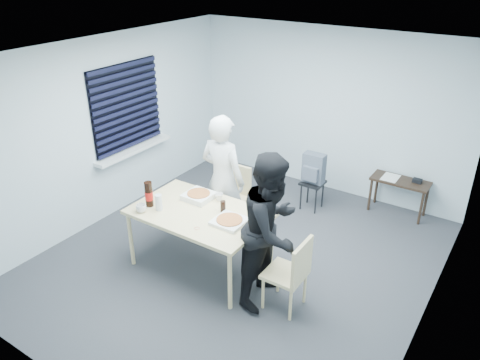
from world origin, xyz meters
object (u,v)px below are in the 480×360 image
Objects in this scene: chair_right at (292,270)px; stool at (312,188)px; person_black at (272,229)px; person_white at (223,180)px; backpack at (313,169)px; chair_far at (234,192)px; soda_bottle at (149,195)px; dining_table at (200,216)px; mug_a at (141,208)px; mug_b at (219,197)px; side_table at (400,185)px.

stool is (-0.79, 2.17, -0.17)m from chair_right.
person_white is at bearing 58.55° from person_black.
backpack is (-0.48, 2.09, -0.21)m from person_black.
chair_far is 1.41m from soda_bottle.
soda_bottle is (-0.59, -0.22, 0.21)m from dining_table.
mug_a is 1.23× the size of mug_b.
stool is 4.53× the size of mug_b.
dining_table is 0.91× the size of person_black.
chair_right is at bearing 152.03° from person_white.
dining_table is 1.94× the size of side_table.
mug_b is (0.60, 0.74, -0.00)m from mug_a.
side_table is (1.80, 1.97, -0.41)m from person_white.
chair_far is (-0.23, 1.07, -0.21)m from dining_table.
side_table is at bearing 26.79° from stool.
side_table is at bearing 58.24° from dining_table.
chair_right is 2.80× the size of soda_bottle.
backpack is (0.74, 1.00, 0.16)m from chair_far.
backpack reaches higher than dining_table.
person_black is at bearing -41.47° from chair_far.
mug_b is at bearing -70.11° from chair_far.
backpack is (-1.14, -0.59, 0.20)m from side_table.
chair_right is at bearing -97.23° from side_table.
chair_right reaches higher than dining_table.
chair_right is (1.30, -0.08, -0.21)m from dining_table.
dining_table is at bearing 89.49° from person_black.
mug_a is at bearing -94.42° from backpack.
backpack reaches higher than chair_far.
person_white is at bearing -115.27° from stool.
chair_far is 1.26m from backpack.
side_table is (1.65, 2.66, -0.25)m from dining_table.
chair_right reaches higher than mug_b.
chair_far is 0.50× the size of person_black.
dining_table is 2.19m from stool.
mug_a is at bearing 68.44° from person_white.
person_black is (1.15, -0.70, 0.00)m from person_white.
mug_a is (-1.09, -2.48, 0.49)m from stool.
mug_b reaches higher than dining_table.
mug_b is 0.86m from soda_bottle.
soda_bottle reaches higher than stool.
side_table is 2.61× the size of soda_bottle.
backpack is at bearing -90.00° from stool.
mug_b is at bearing -105.51° from stool.
side_table is at bearing -132.32° from person_white.
chair_right is 2.31m from stool.
mug_b is 0.31× the size of soda_bottle.
dining_table is 5.06× the size of soda_bottle.
backpack is (0.66, 1.39, -0.21)m from person_white.
backpack is at bearing 53.54° from chair_far.
chair_far is 0.54m from person_white.
chair_right is at bearing 9.32° from mug_a.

